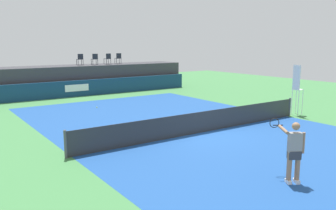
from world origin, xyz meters
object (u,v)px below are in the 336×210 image
Objects in this scene: net_post_near at (65,144)px; tennis_player at (294,150)px; tennis_ball at (97,107)px; spectator_chair_far_left at (80,59)px; spectator_chair_right at (118,58)px; net_post_far at (290,107)px; umpire_chair at (297,86)px; spectator_chair_center at (108,58)px; spectator_chair_left at (95,59)px.

tennis_player reaches higher than net_post_near.
tennis_ball is (0.19, 14.07, -0.92)m from tennis_player.
net_post_near is at bearing -112.98° from spectator_chair_far_left.
net_post_far is at bearing -80.52° from spectator_chair_right.
tennis_player is at bearing -90.76° from tennis_ball.
umpire_chair is 12.97m from net_post_near.
net_post_near is 7.40m from tennis_player.
tennis_ball is at bearing -126.01° from spectator_chair_right.
tennis_ball is (-5.10, -7.01, -2.66)m from spectator_chair_right.
net_post_near is (-8.79, -15.09, -2.19)m from spectator_chair_center.
spectator_chair_right is at bearing 6.01° from spectator_chair_left.
umpire_chair reaches higher than net_post_far.
spectator_chair_center is 0.50× the size of tennis_player.
net_post_far is 9.76m from tennis_player.
spectator_chair_left is 1.00× the size of spectator_chair_right.
tennis_ball is at bearing 134.68° from umpire_chair.
spectator_chair_right is 9.07m from tennis_ball.
tennis_ball is (-2.87, -6.78, -2.66)m from spectator_chair_left.
spectator_chair_left is 0.89× the size of net_post_far.
net_post_far is at bearing 179.36° from umpire_chair.
tennis_player is (-7.83, -5.81, 0.46)m from net_post_far.
spectator_chair_center is (2.22, -0.39, 0.00)m from spectator_chair_far_left.
spectator_chair_right reaches higher than net_post_near.
tennis_player is (-4.22, -20.89, -1.73)m from spectator_chair_center.
spectator_chair_center and spectator_chair_right have the same top height.
net_post_near is at bearing 180.00° from net_post_far.
spectator_chair_right is 21.80m from tennis_player.
spectator_chair_left is (1.06, -0.44, 0.00)m from spectator_chair_far_left.
spectator_chair_right is 0.89× the size of net_post_far.
spectator_chair_far_left is 16.78m from umpire_chair.
spectator_chair_center reaches higher than net_post_near.
spectator_chair_far_left is 1.15m from spectator_chair_left.
net_post_near is 9.54m from tennis_ball.
tennis_player is (-2.00, -21.28, -1.73)m from spectator_chair_far_left.
tennis_player is 14.10m from tennis_ball.
spectator_chair_center reaches higher than umpire_chair.
spectator_chair_right is 15.63m from umpire_chair.
net_post_far is (12.40, 0.00, 0.00)m from net_post_near.
tennis_ball is at bearing 132.79° from net_post_far.
umpire_chair is (6.36, -15.48, -1.11)m from spectator_chair_far_left.
spectator_chair_left is 15.99m from umpire_chair.
spectator_chair_right reaches higher than net_post_far.
spectator_chair_far_left reaches higher than umpire_chair.
tennis_ball is (-1.81, -7.22, -2.66)m from spectator_chair_far_left.
spectator_chair_left is at bearing 67.05° from tennis_ball.
net_post_far is 0.56× the size of tennis_player.
net_post_far is 14.71× the size of tennis_ball.
tennis_ball is at bearing -112.95° from spectator_chair_left.
spectator_chair_center is at bearing 105.33° from umpire_chair.
tennis_ball is at bearing 89.24° from tennis_player.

